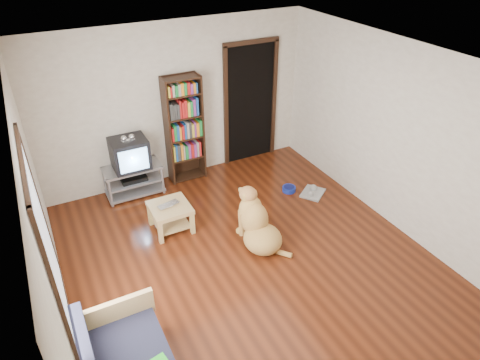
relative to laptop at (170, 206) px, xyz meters
name	(u,v)px	position (x,y,z in m)	size (l,w,h in m)	color
ground	(249,260)	(0.68, -1.07, -0.41)	(5.00, 5.00, 0.00)	#54210E
ceiling	(252,66)	(0.68, -1.07, 2.19)	(5.00, 5.00, 0.00)	white
wall_back	(176,104)	(0.68, 1.43, 0.89)	(4.50, 4.50, 0.00)	silver
wall_front	(415,336)	(0.68, -3.57, 0.89)	(4.50, 4.50, 0.00)	silver
wall_left	(45,232)	(-1.57, -1.07, 0.89)	(5.00, 5.00, 0.00)	silver
wall_right	(395,137)	(2.93, -1.07, 0.89)	(5.00, 5.00, 0.00)	silver
laptop	(170,206)	(0.00, 0.00, 0.00)	(0.31, 0.20, 0.02)	white
dog_bowl	(289,189)	(2.05, 0.08, -0.37)	(0.22, 0.22, 0.08)	navy
grey_rag	(313,193)	(2.35, -0.17, -0.40)	(0.40, 0.32, 0.03)	#ADADAD
window	(48,246)	(-1.55, -1.57, 1.09)	(0.03, 1.46, 1.70)	white
doorway	(250,101)	(2.03, 1.41, 0.71)	(1.03, 0.05, 2.19)	black
tv_stand	(134,179)	(-0.22, 1.18, -0.14)	(0.90, 0.45, 0.50)	#99999E
crt_tv	(129,153)	(-0.22, 1.20, 0.33)	(0.55, 0.52, 0.58)	black
bookshelf	(184,124)	(0.73, 1.27, 0.59)	(0.60, 0.30, 1.80)	black
coffee_table	(170,213)	(0.00, 0.03, -0.13)	(0.55, 0.55, 0.40)	tan
dog	(257,225)	(0.95, -0.81, -0.11)	(0.56, 0.98, 0.82)	#B49445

